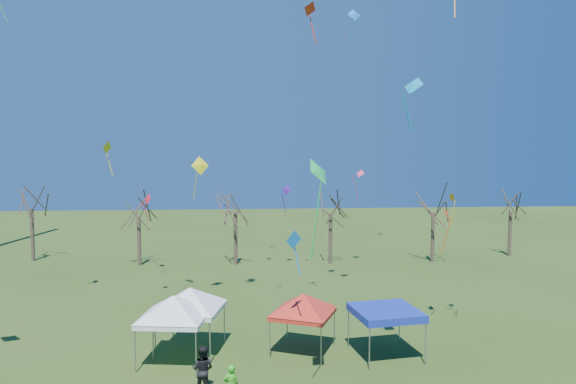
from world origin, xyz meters
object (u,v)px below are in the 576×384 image
Objects in this scene: tent_white_west at (190,292)px; tent_red at (303,298)px; tree_1 at (138,200)px; tent_white_mid at (174,300)px; tree_4 at (434,195)px; tree_3 at (331,196)px; tent_blue at (386,313)px; person_dark at (203,370)px; tree_0 at (31,190)px; tree_2 at (235,193)px; tree_5 at (511,196)px.

tent_white_west is 5.58m from tent_red.
tree_1 reaches higher than tent_white_mid.
tree_1 is 2.11× the size of tent_red.
tree_4 reaches higher than tent_white_west.
tree_3 is (16.80, -0.60, 0.29)m from tree_1.
tree_3 is 23.70m from tent_white_mid.
tent_blue is at bearing -12.14° from tent_red.
tree_0 is at bearing -38.78° from person_dark.
tree_3 is (8.40, -0.33, -0.21)m from tree_2.
tree_0 is 2.05× the size of tent_white_mid.
tree_2 is 20.25m from tent_white_west.
tree_4 is (9.32, -0.04, -0.02)m from tree_3.
tree_4 is at bearing -109.08° from person_dark.
tent_white_west is at bearing -117.66° from tree_3.
person_dark is (-0.87, -24.48, -5.31)m from tree_2.
tree_0 is at bearing 178.31° from tree_5.
tree_1 is 1.84× the size of tent_white_mid.
tent_white_west is 1.14× the size of tent_red.
tent_white_west is at bearing -54.00° from tree_0.
tent_blue is 1.71× the size of person_dark.
tree_4 is (26.12, -0.65, 0.27)m from tree_1.
tree_5 reaches higher than tent_blue.
tree_0 is 27.09m from tree_3.
tree_5 is at bearing 2.35° from tree_1.
tree_3 reaches higher than tree_4.
tree_2 is 1.04× the size of tree_4.
tent_red is at bearing -124.88° from tree_4.
tent_red is at bearing -135.27° from tree_5.
tree_4 is 29.14m from tent_white_mid.
tree_4 is at bearing 64.21° from tent_blue.
tree_5 is at bearing 44.73° from tent_red.
person_dark is at bearing -138.92° from tent_red.
tent_blue is at bearing -43.03° from tree_0.
tree_5 reaches higher than tent_white_mid.
tree_2 is 2.29× the size of tent_red.
tree_3 is 2.35× the size of tent_blue.
person_dark is at bearing -111.01° from tree_3.
tent_white_mid is 10.09m from tent_blue.
tent_red is (5.54, -0.61, -0.24)m from tent_white_west.
tent_white_mid is (16.02, -24.17, -3.53)m from tree_0.
person_dark is at bearing -73.08° from tree_1.
tree_5 is 36.68m from tent_white_mid.
tree_3 is at bearing -2.27° from tree_2.
tree_0 reaches higher than person_dark.
tent_red is at bearing -46.67° from tree_0.
tent_blue is (-18.49, -23.02, -3.59)m from tree_5.
tent_white_mid is (-0.61, -1.28, -0.02)m from tent_white_west.
tree_0 is 33.10m from person_dark.
tent_white_mid is (-28.55, -22.85, -2.78)m from tree_5.
tree_2 is 25.06m from person_dark.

